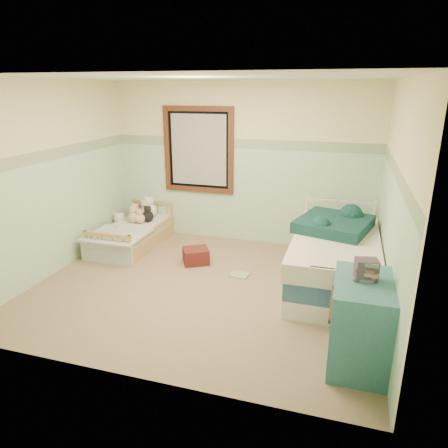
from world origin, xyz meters
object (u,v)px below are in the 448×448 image
(plush_floor_tan, at_px, (122,241))
(twin_bed_frame, at_px, (333,278))
(floor_book, at_px, (239,275))
(red_pillow, at_px, (196,256))
(dresser, at_px, (360,322))
(plush_floor_cream, at_px, (120,229))
(toddler_bed_frame, at_px, (134,239))

(plush_floor_tan, xyz_separation_m, twin_bed_frame, (3.22, -0.37, -0.02))
(twin_bed_frame, xyz_separation_m, floor_book, (-1.21, -0.06, -0.10))
(twin_bed_frame, distance_m, red_pillow, 1.92)
(plush_floor_tan, distance_m, floor_book, 2.06)
(dresser, distance_m, floor_book, 2.11)
(plush_floor_tan, relative_size, floor_book, 1.03)
(plush_floor_tan, bearing_deg, dresser, -27.99)
(plush_floor_cream, distance_m, twin_bed_frame, 3.59)
(toddler_bed_frame, relative_size, plush_floor_cream, 5.26)
(twin_bed_frame, bearing_deg, plush_floor_cream, 167.04)
(toddler_bed_frame, bearing_deg, plush_floor_tan, -118.67)
(red_pillow, bearing_deg, dresser, -37.17)
(plush_floor_cream, bearing_deg, red_pillow, -21.73)
(plush_floor_tan, distance_m, dresser, 3.98)
(twin_bed_frame, bearing_deg, floor_book, -177.17)
(plush_floor_cream, relative_size, dresser, 0.36)
(twin_bed_frame, relative_size, dresser, 2.44)
(dresser, relative_size, red_pillow, 2.31)
(toddler_bed_frame, distance_m, red_pillow, 1.26)
(twin_bed_frame, height_order, dresser, dresser)
(plush_floor_tan, relative_size, red_pillow, 0.72)
(plush_floor_tan, distance_m, twin_bed_frame, 3.24)
(toddler_bed_frame, xyz_separation_m, red_pillow, (1.20, -0.38, 0.01))
(red_pillow, distance_m, floor_book, 0.75)
(plush_floor_tan, height_order, dresser, dresser)
(plush_floor_cream, height_order, plush_floor_tan, plush_floor_cream)
(plush_floor_cream, xyz_separation_m, twin_bed_frame, (3.50, -0.81, -0.04))
(toddler_bed_frame, distance_m, twin_bed_frame, 3.16)
(red_pillow, height_order, floor_book, red_pillow)
(plush_floor_tan, bearing_deg, floor_book, -11.99)
(dresser, bearing_deg, toddler_bed_frame, 148.92)
(red_pillow, bearing_deg, toddler_bed_frame, 162.32)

